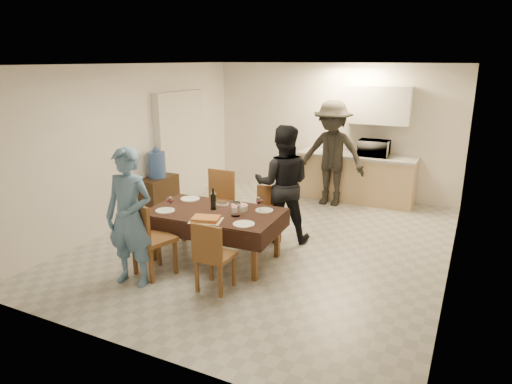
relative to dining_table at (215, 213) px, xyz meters
The scene contains 33 objects.
floor 1.17m from the dining_table, 62.88° to the left, with size 5.00×6.00×0.02m, color #A7A6A2.
ceiling 2.17m from the dining_table, 62.88° to the left, with size 5.00×6.00×0.02m, color white.
wall_back 3.94m from the dining_table, 83.48° to the left, with size 5.00×0.02×2.60m, color silver.
wall_front 2.27m from the dining_table, 78.32° to the right, with size 5.00×0.02×2.60m, color silver.
wall_left 2.32m from the dining_table, 157.27° to the left, with size 0.02×6.00×2.60m, color silver.
wall_right 3.13m from the dining_table, 16.34° to the left, with size 0.02×6.00×2.60m, color silver.
stub_partition 2.88m from the dining_table, 133.81° to the left, with size 0.15×1.40×2.10m, color beige.
kitchen_base_cabinet 3.70m from the dining_table, 73.61° to the left, with size 2.20×0.60×0.86m, color tan.
kitchen_worktop 3.70m from the dining_table, 73.61° to the left, with size 2.24×0.64×0.05m, color #9D9E99.
upper_cabinet 4.10m from the dining_table, 69.98° to the left, with size 1.20×0.34×0.70m, color silver.
dining_table is the anchor object (origin of this frame).
chair_near_left 0.96m from the dining_table, 118.06° to the right, with size 0.56×0.57×0.54m.
chair_near_right 0.96m from the dining_table, 61.62° to the right, with size 0.40×0.40×0.47m.
chair_far_left 0.80m from the dining_table, 124.52° to the left, with size 0.46×0.46×0.55m.
chair_far_right 0.82m from the dining_table, 56.02° to the left, with size 0.48×0.49×0.47m.
console 2.18m from the dining_table, 148.38° to the left, with size 0.37×0.75×0.69m, color black.
water_jug 2.17m from the dining_table, 148.38° to the left, with size 0.30×0.30×0.45m, color #3E62A9.
wine_bottle 0.20m from the dining_table, 135.00° to the left, with size 0.08×0.08×0.31m, color black, non-canonical shape.
water_pitcher 0.38m from the dining_table, ahead, with size 0.12×0.12×0.19m, color white.
savoury_tart 0.40m from the dining_table, 75.26° to the right, with size 0.40×0.30×0.05m, color #C67A3A.
salad_bowl 0.36m from the dining_table, 30.96° to the left, with size 0.19×0.19×0.08m, color white.
mushroom_dish 0.29m from the dining_table, 100.12° to the left, with size 0.19×0.19×0.03m, color white.
wine_glass_a 0.62m from the dining_table, 155.56° to the right, with size 0.09×0.09×0.21m, color white, non-canonical shape.
wine_glass_b 0.62m from the dining_table, 24.44° to the left, with size 0.09×0.09×0.21m, color white, non-canonical shape.
wine_glass_c 0.38m from the dining_table, 123.69° to the left, with size 0.08×0.08×0.18m, color white, non-canonical shape.
plate_near_left 0.67m from the dining_table, 153.43° to the right, with size 0.26×0.26×0.01m, color white.
plate_near_right 0.67m from the dining_table, 26.57° to the right, with size 0.27×0.27×0.02m, color white.
plate_far_left 0.67m from the dining_table, 153.43° to the left, with size 0.28×0.28×0.02m, color white.
plate_far_right 0.67m from the dining_table, 26.57° to the left, with size 0.24×0.24×0.01m, color white.
microwave 3.81m from the dining_table, 69.10° to the left, with size 0.55×0.37×0.30m, color silver.
person_near 1.20m from the dining_table, 117.65° to the right, with size 0.62×0.41×1.70m, color #5177A0.
person_far 1.21m from the dining_table, 62.35° to the left, with size 0.86×0.67×1.76m, color black.
person_kitchen 3.18m from the dining_table, 77.73° to the left, with size 1.26×0.73×1.95m, color black.
Camera 1 is at (2.63, -5.86, 2.67)m, focal length 32.00 mm.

